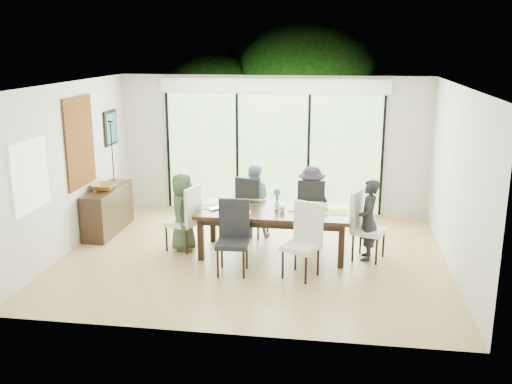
# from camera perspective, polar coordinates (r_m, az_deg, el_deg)

# --- Properties ---
(floor) EXTENTS (6.00, 5.00, 0.01)m
(floor) POSITION_cam_1_polar(r_m,az_deg,el_deg) (9.12, -0.23, -6.51)
(floor) COLOR olive
(floor) RESTS_ON ground
(ceiling) EXTENTS (6.00, 5.00, 0.01)m
(ceiling) POSITION_cam_1_polar(r_m,az_deg,el_deg) (8.52, -0.25, 10.73)
(ceiling) COLOR white
(ceiling) RESTS_ON wall_back
(wall_back) EXTENTS (6.00, 0.02, 2.70)m
(wall_back) POSITION_cam_1_polar(r_m,az_deg,el_deg) (11.16, 1.70, 4.67)
(wall_back) COLOR beige
(wall_back) RESTS_ON floor
(wall_front) EXTENTS (6.00, 0.02, 2.70)m
(wall_front) POSITION_cam_1_polar(r_m,az_deg,el_deg) (6.34, -3.66, -3.23)
(wall_front) COLOR silver
(wall_front) RESTS_ON floor
(wall_left) EXTENTS (0.02, 5.00, 2.70)m
(wall_left) POSITION_cam_1_polar(r_m,az_deg,el_deg) (9.63, -18.25, 2.31)
(wall_left) COLOR white
(wall_left) RESTS_ON floor
(wall_right) EXTENTS (0.02, 5.00, 2.70)m
(wall_right) POSITION_cam_1_polar(r_m,az_deg,el_deg) (8.80, 19.53, 1.06)
(wall_right) COLOR beige
(wall_right) RESTS_ON floor
(glass_doors) EXTENTS (4.20, 0.02, 2.30)m
(glass_doors) POSITION_cam_1_polar(r_m,az_deg,el_deg) (11.15, 1.67, 3.87)
(glass_doors) COLOR #598C3F
(glass_doors) RESTS_ON wall_back
(blinds_header) EXTENTS (4.40, 0.06, 0.28)m
(blinds_header) POSITION_cam_1_polar(r_m,az_deg,el_deg) (10.97, 1.72, 10.55)
(blinds_header) COLOR white
(blinds_header) RESTS_ON wall_back
(mullion_a) EXTENTS (0.05, 0.04, 2.30)m
(mullion_a) POSITION_cam_1_polar(r_m,az_deg,el_deg) (11.57, -8.74, 4.11)
(mullion_a) COLOR black
(mullion_a) RESTS_ON wall_back
(mullion_b) EXTENTS (0.05, 0.04, 2.30)m
(mullion_b) POSITION_cam_1_polar(r_m,az_deg,el_deg) (11.24, -1.89, 3.96)
(mullion_b) COLOR black
(mullion_b) RESTS_ON wall_back
(mullion_c) EXTENTS (0.05, 0.04, 2.30)m
(mullion_c) POSITION_cam_1_polar(r_m,az_deg,el_deg) (11.08, 5.27, 3.75)
(mullion_c) COLOR black
(mullion_c) RESTS_ON wall_back
(mullion_d) EXTENTS (0.05, 0.04, 2.30)m
(mullion_d) POSITION_cam_1_polar(r_m,az_deg,el_deg) (11.10, 12.52, 3.47)
(mullion_d) COLOR black
(mullion_d) RESTS_ON wall_back
(side_window) EXTENTS (0.02, 0.90, 1.00)m
(side_window) POSITION_cam_1_polar(r_m,az_deg,el_deg) (8.56, -21.61, 1.53)
(side_window) COLOR #8CAD7F
(side_window) RESTS_ON wall_left
(deck) EXTENTS (6.00, 1.80, 0.10)m
(deck) POSITION_cam_1_polar(r_m,az_deg,el_deg) (12.34, 2.14, -1.03)
(deck) COLOR brown
(deck) RESTS_ON ground
(rail_top) EXTENTS (6.00, 0.08, 0.06)m
(rail_top) POSITION_cam_1_polar(r_m,az_deg,el_deg) (12.96, 2.56, 2.48)
(rail_top) COLOR brown
(rail_top) RESTS_ON deck
(foliage_left) EXTENTS (3.20, 3.20, 3.20)m
(foliage_left) POSITION_cam_1_polar(r_m,az_deg,el_deg) (14.07, -4.34, 7.11)
(foliage_left) COLOR #14380F
(foliage_left) RESTS_ON ground
(foliage_mid) EXTENTS (4.00, 4.00, 4.00)m
(foliage_mid) POSITION_cam_1_polar(r_m,az_deg,el_deg) (14.31, 4.90, 8.67)
(foliage_mid) COLOR #14380F
(foliage_mid) RESTS_ON ground
(foliage_right) EXTENTS (2.80, 2.80, 2.80)m
(foliage_right) POSITION_cam_1_polar(r_m,az_deg,el_deg) (13.59, 12.26, 5.77)
(foliage_right) COLOR #14380F
(foliage_right) RESTS_ON ground
(foliage_far) EXTENTS (3.60, 3.60, 3.60)m
(foliage_far) POSITION_cam_1_polar(r_m,az_deg,el_deg) (15.11, 1.23, 8.36)
(foliage_far) COLOR #14380F
(foliage_far) RESTS_ON ground
(table_top) EXTENTS (2.37, 1.09, 0.06)m
(table_top) POSITION_cam_1_polar(r_m,az_deg,el_deg) (9.02, 1.76, -1.95)
(table_top) COLOR black
(table_top) RESTS_ON floor
(table_apron) EXTENTS (2.18, 0.89, 0.10)m
(table_apron) POSITION_cam_1_polar(r_m,az_deg,el_deg) (9.04, 1.75, -2.49)
(table_apron) COLOR black
(table_apron) RESTS_ON floor
(table_leg_fl) EXTENTS (0.09, 0.09, 0.68)m
(table_leg_fl) POSITION_cam_1_polar(r_m,az_deg,el_deg) (8.92, -5.52, -4.72)
(table_leg_fl) COLOR black
(table_leg_fl) RESTS_ON floor
(table_leg_fr) EXTENTS (0.09, 0.09, 0.68)m
(table_leg_fr) POSITION_cam_1_polar(r_m,az_deg,el_deg) (8.67, 8.54, -5.39)
(table_leg_fr) COLOR black
(table_leg_fr) RESTS_ON floor
(table_leg_bl) EXTENTS (0.09, 0.09, 0.68)m
(table_leg_bl) POSITION_cam_1_polar(r_m,az_deg,el_deg) (9.71, -4.32, -3.06)
(table_leg_bl) COLOR black
(table_leg_bl) RESTS_ON floor
(table_leg_br) EXTENTS (0.09, 0.09, 0.68)m
(table_leg_br) POSITION_cam_1_polar(r_m,az_deg,el_deg) (9.49, 8.55, -3.61)
(table_leg_br) COLOR black
(table_leg_br) RESTS_ON floor
(chair_left_end) EXTENTS (0.56, 0.56, 1.09)m
(chair_left_end) POSITION_cam_1_polar(r_m,az_deg,el_deg) (9.35, -7.43, -2.54)
(chair_left_end) COLOR white
(chair_left_end) RESTS_ON floor
(chair_right_end) EXTENTS (0.58, 0.58, 1.09)m
(chair_right_end) POSITION_cam_1_polar(r_m,az_deg,el_deg) (9.03, 11.26, -3.34)
(chair_right_end) COLOR white
(chair_right_end) RESTS_ON floor
(chair_far_left) EXTENTS (0.58, 0.58, 1.09)m
(chair_far_left) POSITION_cam_1_polar(r_m,az_deg,el_deg) (9.93, -0.26, -1.38)
(chair_far_left) COLOR black
(chair_far_left) RESTS_ON floor
(chair_far_right) EXTENTS (0.47, 0.47, 1.09)m
(chair_far_right) POSITION_cam_1_polar(r_m,az_deg,el_deg) (9.84, 5.51, -1.61)
(chair_far_right) COLOR black
(chair_far_right) RESTS_ON floor
(chair_near_left) EXTENTS (0.48, 0.48, 1.09)m
(chair_near_left) POSITION_cam_1_polar(r_m,az_deg,el_deg) (8.32, -2.39, -4.62)
(chair_near_left) COLOR black
(chair_near_left) RESTS_ON floor
(chair_near_right) EXTENTS (0.60, 0.60, 1.09)m
(chair_near_right) POSITION_cam_1_polar(r_m,az_deg,el_deg) (8.20, 4.52, -4.95)
(chair_near_right) COLOR silver
(chair_near_right) RESTS_ON floor
(person_left_end) EXTENTS (0.38, 0.60, 1.28)m
(person_left_end) POSITION_cam_1_polar(r_m,az_deg,el_deg) (9.32, -7.33, -1.99)
(person_left_end) COLOR #394A31
(person_left_end) RESTS_ON floor
(person_right_end) EXTENTS (0.41, 0.61, 1.28)m
(person_right_end) POSITION_cam_1_polar(r_m,az_deg,el_deg) (9.00, 11.16, -2.77)
(person_right_end) COLOR black
(person_right_end) RESTS_ON floor
(person_far_left) EXTENTS (0.65, 0.46, 1.28)m
(person_far_left) POSITION_cam_1_polar(r_m,az_deg,el_deg) (9.89, -0.28, -0.89)
(person_far_left) COLOR #769AAB
(person_far_left) RESTS_ON floor
(person_far_right) EXTENTS (0.64, 0.46, 1.28)m
(person_far_right) POSITION_cam_1_polar(r_m,az_deg,el_deg) (9.79, 5.52, -1.11)
(person_far_right) COLOR #281E2D
(person_far_right) RESTS_ON floor
(placemat_left) EXTENTS (0.44, 0.32, 0.01)m
(placemat_left) POSITION_cam_1_polar(r_m,az_deg,el_deg) (9.16, -4.16, -1.50)
(placemat_left) COLOR #88A239
(placemat_left) RESTS_ON table_top
(placemat_right) EXTENTS (0.44, 0.32, 0.01)m
(placemat_right) POSITION_cam_1_polar(r_m,az_deg,el_deg) (8.95, 7.81, -1.99)
(placemat_right) COLOR #8BBA42
(placemat_right) RESTS_ON table_top
(placemat_far_l) EXTENTS (0.44, 0.32, 0.01)m
(placemat_far_l) POSITION_cam_1_polar(r_m,az_deg,el_deg) (9.45, -0.67, -0.96)
(placemat_far_l) COLOR #89A43A
(placemat_far_l) RESTS_ON table_top
(placemat_far_r) EXTENTS (0.44, 0.32, 0.01)m
(placemat_far_r) POSITION_cam_1_polar(r_m,az_deg,el_deg) (9.35, 5.39, -1.20)
(placemat_far_r) COLOR #A6BF44
(placemat_far_r) RESTS_ON table_top
(placemat_paper) EXTENTS (0.44, 0.32, 0.01)m
(placemat_paper) POSITION_cam_1_polar(r_m,az_deg,el_deg) (8.80, -2.03, -2.16)
(placemat_paper) COLOR white
(placemat_paper) RESTS_ON table_top
(tablet_far_l) EXTENTS (0.26, 0.18, 0.01)m
(tablet_far_l) POSITION_cam_1_polar(r_m,az_deg,el_deg) (9.38, -0.12, -1.01)
(tablet_far_l) COLOR black
(tablet_far_l) RESTS_ON table_top
(tablet_far_r) EXTENTS (0.24, 0.17, 0.01)m
(tablet_far_r) POSITION_cam_1_polar(r_m,az_deg,el_deg) (9.30, 5.07, -1.22)
(tablet_far_r) COLOR black
(tablet_far_r) RESTS_ON table_top
(papers) EXTENTS (0.30, 0.22, 0.00)m
(papers) POSITION_cam_1_polar(r_m,az_deg,el_deg) (8.91, 6.20, -2.03)
(papers) COLOR white
(papers) RESTS_ON table_top
(platter_base) EXTENTS (0.26, 0.26, 0.02)m
(platter_base) POSITION_cam_1_polar(r_m,az_deg,el_deg) (8.80, -2.03, -2.06)
(platter_base) COLOR white
(platter_base) RESTS_ON table_top
(platter_snacks) EXTENTS (0.20, 0.20, 0.01)m
(platter_snacks) POSITION_cam_1_polar(r_m,az_deg,el_deg) (8.79, -2.03, -1.95)
(platter_snacks) COLOR orange
(platter_snacks) RESTS_ON table_top
(vase) EXTENTS (0.08, 0.08, 0.12)m
(vase) POSITION_cam_1_polar(r_m,az_deg,el_deg) (9.03, 2.11, -1.34)
(vase) COLOR silver
(vase) RESTS_ON table_top
(hyacinth_stems) EXTENTS (0.04, 0.04, 0.16)m
(hyacinth_stems) POSITION_cam_1_polar(r_m,az_deg,el_deg) (9.00, 2.12, -0.61)
(hyacinth_stems) COLOR #337226
(hyacinth_stems) RESTS_ON table_top
(hyacinth_blooms) EXTENTS (0.11, 0.11, 0.11)m
(hyacinth_blooms) POSITION_cam_1_polar(r_m,az_deg,el_deg) (8.98, 2.12, -0.00)
(hyacinth_blooms) COLOR #5164CC
(hyacinth_blooms) RESTS_ON table_top
(laptop) EXTENTS (0.37, 0.38, 0.03)m
(laptop) POSITION_cam_1_polar(r_m,az_deg,el_deg) (9.04, -3.68, -1.65)
(laptop) COLOR silver
(laptop) RESTS_ON table_top
(cup_a) EXTENTS (0.17, 0.17, 0.09)m
(cup_a) POSITION_cam_1_polar(r_m,az_deg,el_deg) (9.24, -2.45, -1.05)
(cup_a) COLOR white
(cup_a) RESTS_ON table_top
(cup_b) EXTENTS (0.12, 0.12, 0.09)m
(cup_b) POSITION_cam_1_polar(r_m,az_deg,el_deg) (8.89, 2.64, -1.71)
(cup_b) COLOR white
(cup_b) RESTS_ON table_top
(cup_c) EXTENTS (0.17, 0.17, 0.09)m
(cup_c) POSITION_cam_1_polar(r_m,az_deg,el_deg) (9.04, 6.88, -1.51)
(cup_c) COLOR white
(cup_c) RESTS_ON table_top
(book) EXTENTS (0.17, 0.23, 0.02)m
(book) POSITION_cam_1_polar(r_m,az_deg,el_deg) (9.03, 3.37, -1.69)
(book) COLOR white
(book) RESTS_ON table_top
(sideboard) EXTENTS (0.40, 1.43, 0.81)m
(sideboard) POSITION_cam_1_polar(r_m,az_deg,el_deg) (10.51, -14.57, -1.76)
(sideboard) COLOR black
(sideboard) RESTS_ON floor
(bowl) EXTENTS (0.43, 0.43, 0.10)m
(bowl) POSITION_cam_1_polar(r_m,az_deg,el_deg) (10.30, -14.94, 0.52)
(bowl) COLOR #996121
(bowl) RESTS_ON sideboard
(candlestick_base) EXTENTS (0.09, 0.09, 0.04)m
(candlestick_base) POSITION_cam_1_polar(r_m,az_deg,el_deg) (10.71, -14.00, 0.93)
(candlestick_base) COLOR black
(candlestick_base) RESTS_ON sideboard
(candlestick_shaft) EXTENTS (0.02, 0.02, 1.12)m
(candlestick_shaft) POSITION_cam_1_polar(r_m,az_deg,el_deg) (10.60, -14.19, 3.89)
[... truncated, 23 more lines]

